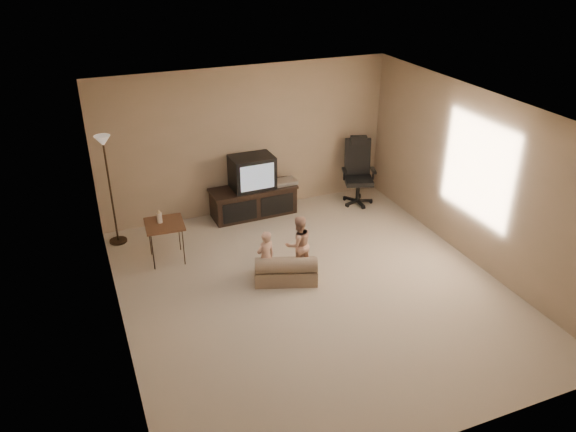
# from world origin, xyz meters

# --- Properties ---
(floor) EXTENTS (5.50, 5.50, 0.00)m
(floor) POSITION_xyz_m (0.00, 0.00, 0.00)
(floor) COLOR beige
(floor) RESTS_ON ground
(room_shell) EXTENTS (5.50, 5.50, 5.50)m
(room_shell) POSITION_xyz_m (0.00, 0.00, 1.52)
(room_shell) COLOR silver
(room_shell) RESTS_ON floor
(tv_stand) EXTENTS (1.50, 0.58, 1.06)m
(tv_stand) POSITION_xyz_m (0.00, 2.49, 0.44)
(tv_stand) COLOR black
(tv_stand) RESTS_ON floor
(office_chair) EXTENTS (0.70, 0.72, 1.19)m
(office_chair) POSITION_xyz_m (1.89, 2.27, 0.43)
(office_chair) COLOR black
(office_chair) RESTS_ON floor
(side_table) EXTENTS (0.58, 0.58, 0.82)m
(side_table) POSITION_xyz_m (-1.68, 1.56, 0.59)
(side_table) COLOR brown
(side_table) RESTS_ON floor
(floor_lamp) EXTENTS (0.27, 0.27, 1.75)m
(floor_lamp) POSITION_xyz_m (-2.30, 2.38, 1.28)
(floor_lamp) COLOR #312316
(floor_lamp) RESTS_ON floor
(child_sofa) EXTENTS (0.97, 0.75, 0.42)m
(child_sofa) POSITION_xyz_m (-0.26, 0.36, 0.17)
(child_sofa) COLOR tan
(child_sofa) RESTS_ON floor
(toddler_left) EXTENTS (0.34, 0.28, 0.79)m
(toddler_left) POSITION_xyz_m (-0.53, 0.44, 0.40)
(toddler_left) COLOR #DCA589
(toddler_left) RESTS_ON floor
(toddler_right) EXTENTS (0.43, 0.25, 0.86)m
(toddler_right) POSITION_xyz_m (0.01, 0.55, 0.43)
(toddler_right) COLOR #DCA589
(toddler_right) RESTS_ON floor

